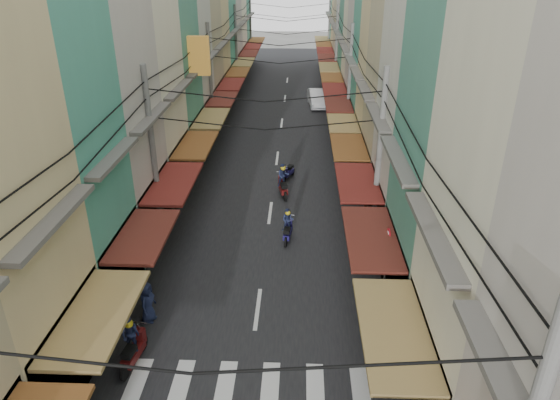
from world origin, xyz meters
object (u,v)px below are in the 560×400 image
(white_car, at_px, (318,106))
(market_umbrella, at_px, (453,352))
(traffic_sign, at_px, (387,249))
(bicycle, at_px, (434,261))

(white_car, xyz_separation_m, market_umbrella, (2.71, -33.99, 2.32))
(white_car, height_order, market_umbrella, market_umbrella)
(market_umbrella, height_order, traffic_sign, traffic_sign)
(bicycle, bearing_deg, traffic_sign, 157.18)
(bicycle, xyz_separation_m, market_umbrella, (-1.73, -8.26, 2.32))
(bicycle, distance_m, market_umbrella, 8.75)
(white_car, bearing_deg, traffic_sign, -91.57)
(white_car, relative_size, traffic_sign, 1.61)
(white_car, height_order, traffic_sign, traffic_sign)
(market_umbrella, distance_m, traffic_sign, 5.36)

